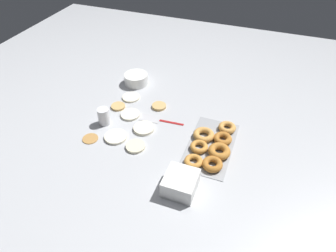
# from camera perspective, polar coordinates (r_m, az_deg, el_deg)

# --- Properties ---
(ground_plane) EXTENTS (3.00, 3.00, 0.00)m
(ground_plane) POSITION_cam_1_polar(r_m,az_deg,el_deg) (1.63, -3.35, 0.35)
(ground_plane) COLOR #B2B5BA
(pancake_0) EXTENTS (0.12, 0.12, 0.01)m
(pancake_0) POSITION_cam_1_polar(r_m,az_deg,el_deg) (1.56, -9.92, -2.01)
(pancake_0) COLOR silver
(pancake_0) RESTS_ON ground_plane
(pancake_1) EXTENTS (0.11, 0.11, 0.01)m
(pancake_1) POSITION_cam_1_polar(r_m,az_deg,el_deg) (1.69, -7.20, 2.18)
(pancake_1) COLOR silver
(pancake_1) RESTS_ON ground_plane
(pancake_2) EXTENTS (0.10, 0.10, 0.01)m
(pancake_2) POSITION_cam_1_polar(r_m,az_deg,el_deg) (1.83, -7.05, 5.45)
(pancake_2) COLOR silver
(pancake_2) RESTS_ON ground_plane
(pancake_3) EXTENTS (0.10, 0.10, 0.01)m
(pancake_3) POSITION_cam_1_polar(r_m,az_deg,el_deg) (1.50, -6.33, -3.84)
(pancake_3) COLOR beige
(pancake_3) RESTS_ON ground_plane
(pancake_4) EXTENTS (0.11, 0.11, 0.02)m
(pancake_4) POSITION_cam_1_polar(r_m,az_deg,el_deg) (1.59, -4.61, -0.42)
(pancake_4) COLOR silver
(pancake_4) RESTS_ON ground_plane
(pancake_5) EXTENTS (0.08, 0.08, 0.01)m
(pancake_5) POSITION_cam_1_polar(r_m,az_deg,el_deg) (1.58, -14.60, -2.28)
(pancake_5) COLOR #B27F42
(pancake_5) RESTS_ON ground_plane
(pancake_6) EXTENTS (0.08, 0.08, 0.02)m
(pancake_6) POSITION_cam_1_polar(r_m,az_deg,el_deg) (1.74, -1.72, 3.80)
(pancake_6) COLOR tan
(pancake_6) RESTS_ON ground_plane
(pancake_7) EXTENTS (0.08, 0.08, 0.01)m
(pancake_7) POSITION_cam_1_polar(r_m,az_deg,el_deg) (1.76, -9.47, 3.71)
(pancake_7) COLOR tan
(pancake_7) RESTS_ON ground_plane
(donut_tray) EXTENTS (0.41, 0.22, 0.04)m
(donut_tray) POSITION_cam_1_polar(r_m,az_deg,el_deg) (1.49, 8.34, -3.70)
(donut_tray) COLOR #93969B
(donut_tray) RESTS_ON ground_plane
(batter_bowl) EXTENTS (0.15, 0.15, 0.07)m
(batter_bowl) POSITION_cam_1_polar(r_m,az_deg,el_deg) (1.95, -6.09, 8.90)
(batter_bowl) COLOR white
(batter_bowl) RESTS_ON ground_plane
(container_stack) EXTENTS (0.14, 0.14, 0.08)m
(container_stack) POSITION_cam_1_polar(r_m,az_deg,el_deg) (1.29, 2.42, -10.77)
(container_stack) COLOR white
(container_stack) RESTS_ON ground_plane
(paper_cup) EXTENTS (0.06, 0.06, 0.09)m
(paper_cup) POSITION_cam_1_polar(r_m,az_deg,el_deg) (1.64, -12.13, 1.82)
(paper_cup) COLOR white
(paper_cup) RESTS_ON ground_plane
(spatula) EXTENTS (0.07, 0.25, 0.01)m
(spatula) POSITION_cam_1_polar(r_m,az_deg,el_deg) (1.65, -2.57, 1.32)
(spatula) COLOR maroon
(spatula) RESTS_ON ground_plane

